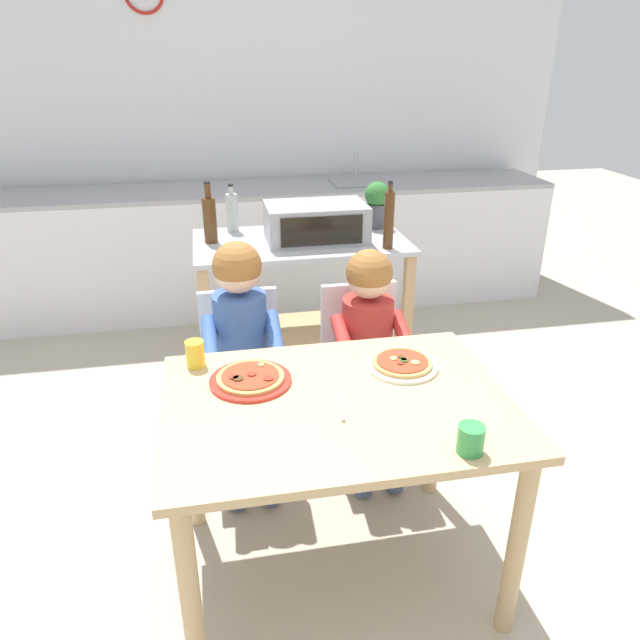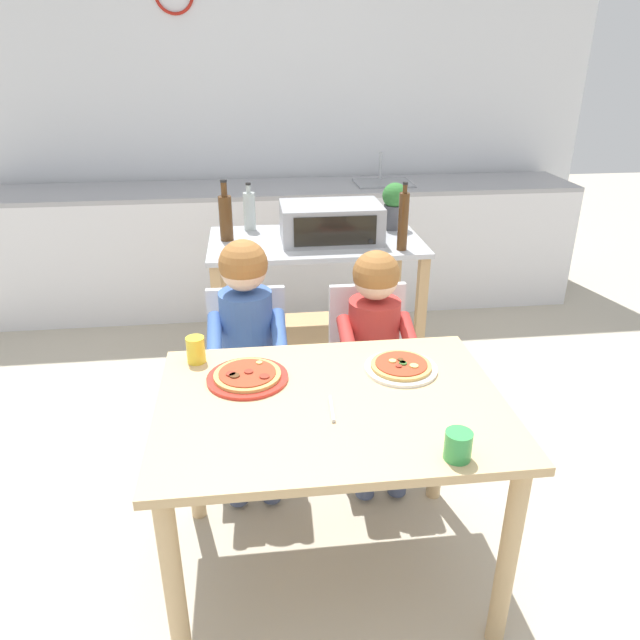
{
  "view_description": "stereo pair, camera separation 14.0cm",
  "coord_description": "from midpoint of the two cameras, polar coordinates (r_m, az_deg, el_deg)",
  "views": [
    {
      "loc": [
        -0.37,
        -1.62,
        1.78
      ],
      "look_at": [
        0.0,
        0.3,
        0.89
      ],
      "focal_mm": 33.75,
      "sensor_mm": 36.0,
      "label": 1
    },
    {
      "loc": [
        -0.23,
        -1.64,
        1.78
      ],
      "look_at": [
        0.0,
        0.3,
        0.89
      ],
      "focal_mm": 33.75,
      "sensor_mm": 36.0,
      "label": 2
    }
  ],
  "objects": [
    {
      "name": "ground_plane",
      "position": [
        3.34,
        -4.1,
        -7.75
      ],
      "size": [
        11.76,
        11.76,
        0.0
      ],
      "primitive_type": "plane",
      "color": "#B7AD99"
    },
    {
      "name": "drinking_cup_yellow",
      "position": [
        2.19,
        -13.55,
        -3.18
      ],
      "size": [
        0.07,
        0.07,
        0.1
      ],
      "primitive_type": "cylinder",
      "color": "yellow",
      "rests_on": "dining_table"
    },
    {
      "name": "kitchen_counter",
      "position": [
        4.44,
        -6.58,
        6.85
      ],
      "size": [
        4.19,
        0.6,
        1.08
      ],
      "color": "silver",
      "rests_on": "ground"
    },
    {
      "name": "bottle_dark_olive_oil",
      "position": [
        3.17,
        -11.68,
        9.42
      ],
      "size": [
        0.07,
        0.07,
        0.31
      ],
      "color": "#4C2D14",
      "rests_on": "kitchen_island_cart"
    },
    {
      "name": "potted_herb_plant",
      "position": [
        3.39,
        4.23,
        11.0
      ],
      "size": [
        0.14,
        0.14,
        0.25
      ],
      "color": "#4C4C51",
      "rests_on": "kitchen_island_cart"
    },
    {
      "name": "back_wall_tiled",
      "position": [
        4.66,
        -7.62,
        19.09
      ],
      "size": [
        4.66,
        0.14,
        2.7
      ],
      "color": "silver",
      "rests_on": "ground"
    },
    {
      "name": "pizza_plate_red_rimmed",
      "position": [
        2.07,
        -8.54,
        -5.58
      ],
      "size": [
        0.28,
        0.28,
        0.03
      ],
      "color": "red",
      "rests_on": "dining_table"
    },
    {
      "name": "kitchen_island_cart",
      "position": [
        3.28,
        -3.02,
        2.96
      ],
      "size": [
        1.11,
        0.62,
        0.85
      ],
      "color": "#B7BABF",
      "rests_on": "ground"
    },
    {
      "name": "bottle_brown_beer",
      "position": [
        3.02,
        5.22,
        9.48
      ],
      "size": [
        0.05,
        0.05,
        0.34
      ],
      "color": "#4C2D14",
      "rests_on": "kitchen_island_cart"
    },
    {
      "name": "pizza_plate_white",
      "position": [
        2.15,
        5.95,
        -4.21
      ],
      "size": [
        0.26,
        0.26,
        0.03
      ],
      "color": "white",
      "rests_on": "dining_table"
    },
    {
      "name": "toaster_oven",
      "position": [
        3.15,
        -1.67,
        9.22
      ],
      "size": [
        0.51,
        0.33,
        0.19
      ],
      "color": "#999BA0",
      "rests_on": "kitchen_island_cart"
    },
    {
      "name": "dining_chair_right",
      "position": [
        2.73,
        2.57,
        -3.94
      ],
      "size": [
        0.36,
        0.36,
        0.81
      ],
      "color": "silver",
      "rests_on": "ground"
    },
    {
      "name": "bottle_slim_sauce",
      "position": [
        3.35,
        -9.54,
        10.06
      ],
      "size": [
        0.06,
        0.06,
        0.26
      ],
      "color": "#ADB7B2",
      "rests_on": "kitchen_island_cart"
    },
    {
      "name": "child_in_blue_striped_shirt",
      "position": [
        2.48,
        -9.02,
        -1.74
      ],
      "size": [
        0.32,
        0.42,
        1.07
      ],
      "color": "#424C6B",
      "rests_on": "ground"
    },
    {
      "name": "serving_spoon",
      "position": [
        1.91,
        -0.22,
        -8.39
      ],
      "size": [
        0.02,
        0.14,
        0.01
      ],
      "primitive_type": "cylinder",
      "rotation": [
        0.0,
        1.57,
        1.52
      ],
      "color": "#B7BABF",
      "rests_on": "dining_table"
    },
    {
      "name": "child_in_red_shirt",
      "position": [
        2.54,
        3.28,
        -1.67
      ],
      "size": [
        0.32,
        0.42,
        1.01
      ],
      "color": "#424C6B",
      "rests_on": "ground"
    },
    {
      "name": "drinking_cup_green",
      "position": [
        1.75,
        11.86,
        -11.05
      ],
      "size": [
        0.08,
        0.08,
        0.08
      ],
      "primitive_type": "cylinder",
      "color": "green",
      "rests_on": "dining_table"
    },
    {
      "name": "dining_table",
      "position": [
        2.02,
        -0.37,
        -10.37
      ],
      "size": [
        1.12,
        0.82,
        0.74
      ],
      "color": "tan",
      "rests_on": "ground"
    },
    {
      "name": "dining_chair_left",
      "position": [
        2.68,
        -8.84,
        -4.72
      ],
      "size": [
        0.36,
        0.36,
        0.81
      ],
      "color": "silver",
      "rests_on": "ground"
    }
  ]
}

